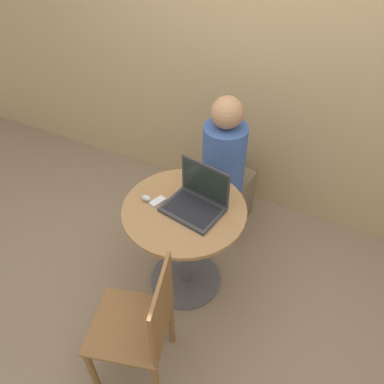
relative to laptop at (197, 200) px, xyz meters
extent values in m
plane|color=#7F6B56|center=(-0.06, -0.04, -0.79)|extent=(12.00, 12.00, 0.00)
cube|color=tan|center=(-0.06, 1.03, 0.51)|extent=(7.00, 0.05, 2.60)
cylinder|color=#4C4C51|center=(-0.06, -0.04, -0.78)|extent=(0.50, 0.50, 0.02)
cylinder|color=#4C4C51|center=(-0.06, -0.04, -0.43)|extent=(0.07, 0.07, 0.69)
cylinder|color=olive|center=(-0.06, -0.04, -0.07)|extent=(0.75, 0.75, 0.02)
cube|color=#2D2D33|center=(-0.01, -0.04, -0.05)|extent=(0.37, 0.30, 0.02)
cube|color=black|center=(-0.01, -0.04, -0.03)|extent=(0.32, 0.25, 0.00)
cube|color=#2D2D33|center=(0.01, 0.08, 0.09)|extent=(0.33, 0.07, 0.25)
cube|color=black|center=(0.01, 0.07, 0.09)|extent=(0.30, 0.06, 0.22)
cube|color=silver|center=(-0.23, -0.07, -0.05)|extent=(0.08, 0.11, 0.02)
ellipsoid|color=#B2B2B7|center=(-0.30, -0.09, -0.04)|extent=(0.06, 0.04, 0.04)
cylinder|color=brown|center=(-0.27, -0.58, -0.57)|extent=(0.04, 0.04, 0.44)
cylinder|color=brown|center=(-0.18, -0.93, -0.57)|extent=(0.04, 0.04, 0.44)
cylinder|color=brown|center=(0.07, -0.49, -0.57)|extent=(0.04, 0.04, 0.44)
cylinder|color=brown|center=(0.17, -0.83, -0.57)|extent=(0.04, 0.04, 0.44)
cube|color=brown|center=(-0.05, -0.71, -0.34)|extent=(0.49, 0.49, 0.02)
cube|color=brown|center=(0.13, -0.66, -0.11)|extent=(0.12, 0.36, 0.43)
cube|color=brown|center=(-0.03, 0.63, -0.57)|extent=(0.33, 0.45, 0.45)
cylinder|color=#38569E|center=(-0.04, 0.53, -0.08)|extent=(0.30, 0.30, 0.53)
sphere|color=#A87A56|center=(-0.04, 0.53, 0.30)|extent=(0.21, 0.21, 0.21)
camera|label=1|loc=(0.68, -1.45, 1.52)|focal=35.00mm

